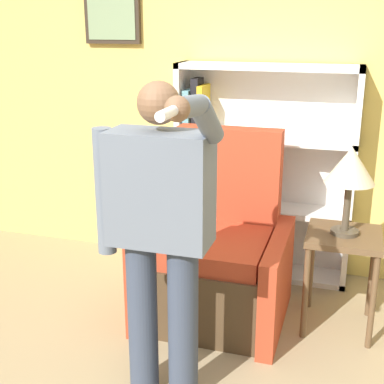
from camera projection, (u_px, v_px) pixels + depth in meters
wall_back at (254, 83)px, 3.87m from camera, size 8.00×0.11×2.80m
bookcase at (248, 175)px, 3.92m from camera, size 1.27×0.28×1.56m
armchair at (218, 260)px, 3.43m from camera, size 0.89×0.83×1.18m
person_standing at (160, 227)px, 2.49m from camera, size 0.62×0.78×1.59m
side_table at (343, 251)px, 3.22m from camera, size 0.44×0.44×0.62m
table_lamp at (350, 169)px, 3.06m from camera, size 0.29×0.29×0.53m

